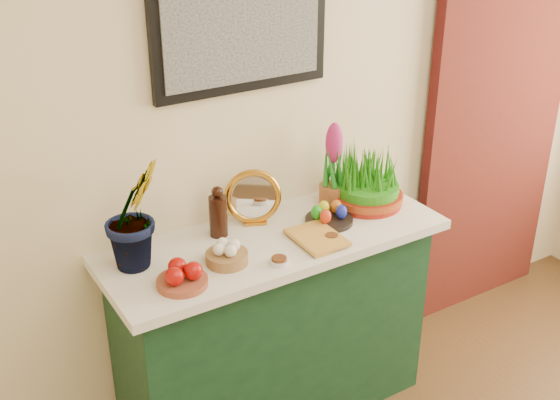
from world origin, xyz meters
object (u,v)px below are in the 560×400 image
object	(u,v)px
book	(298,243)
wheatgrass_sabzeh	(368,181)
sideboard	(274,331)
hyacinth_green	(133,197)
mirror	(253,198)

from	to	relation	value
book	wheatgrass_sabzeh	world-z (taller)	wheatgrass_sabzeh
wheatgrass_sabzeh	book	bearing A→B (deg)	-161.10
sideboard	wheatgrass_sabzeh	xyz separation A→B (m)	(0.49, 0.03, 0.58)
hyacinth_green	book	xyz separation A→B (m)	(0.57, -0.20, -0.26)
book	wheatgrass_sabzeh	xyz separation A→B (m)	(0.46, 0.16, 0.10)
sideboard	mirror	world-z (taller)	mirror
hyacinth_green	mirror	distance (m)	0.55
wheatgrass_sabzeh	hyacinth_green	bearing A→B (deg)	177.47
hyacinth_green	mirror	bearing A→B (deg)	-8.31
hyacinth_green	mirror	world-z (taller)	hyacinth_green
hyacinth_green	book	size ratio (longest dim) A/B	2.36
mirror	book	xyz separation A→B (m)	(0.05, -0.27, -0.10)
sideboard	hyacinth_green	distance (m)	0.92
book	hyacinth_green	bearing A→B (deg)	161.72
hyacinth_green	book	bearing A→B (deg)	-34.73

